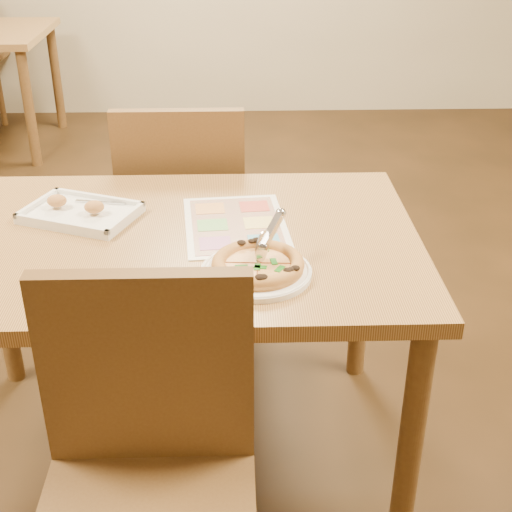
{
  "coord_description": "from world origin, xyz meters",
  "views": [
    {
      "loc": [
        0.18,
        -1.64,
        1.54
      ],
      "look_at": [
        0.22,
        -0.21,
        0.77
      ],
      "focal_mm": 50.0,
      "sensor_mm": 36.0,
      "label": 1
    }
  ],
  "objects_px": {
    "plate": "(256,272)",
    "pizza_cutter": "(269,235)",
    "chair_far": "(183,197)",
    "appetizer_tray": "(80,213)",
    "dining_table": "(168,265)",
    "menu": "(236,224)",
    "chair_near": "(146,447)",
    "pizza": "(258,264)"
  },
  "relations": [
    {
      "from": "plate",
      "to": "pizza_cutter",
      "type": "xyz_separation_m",
      "value": [
        0.03,
        0.05,
        0.07
      ]
    },
    {
      "from": "chair_far",
      "to": "pizza_cutter",
      "type": "distance_m",
      "value": 0.84
    },
    {
      "from": "appetizer_tray",
      "to": "dining_table",
      "type": "bearing_deg",
      "value": -26.7
    },
    {
      "from": "dining_table",
      "to": "appetizer_tray",
      "type": "height_order",
      "value": "appetizer_tray"
    },
    {
      "from": "menu",
      "to": "appetizer_tray",
      "type": "bearing_deg",
      "value": 171.41
    },
    {
      "from": "plate",
      "to": "menu",
      "type": "relative_size",
      "value": 0.7
    },
    {
      "from": "dining_table",
      "to": "menu",
      "type": "distance_m",
      "value": 0.21
    },
    {
      "from": "chair_far",
      "to": "plate",
      "type": "height_order",
      "value": "chair_far"
    },
    {
      "from": "chair_near",
      "to": "menu",
      "type": "relative_size",
      "value": 1.27
    },
    {
      "from": "appetizer_tray",
      "to": "plate",
      "type": "bearing_deg",
      "value": -35.35
    },
    {
      "from": "dining_table",
      "to": "plate",
      "type": "xyz_separation_m",
      "value": [
        0.22,
        -0.21,
        0.09
      ]
    },
    {
      "from": "chair_near",
      "to": "menu",
      "type": "distance_m",
      "value": 0.7
    },
    {
      "from": "dining_table",
      "to": "plate",
      "type": "relative_size",
      "value": 5.03
    },
    {
      "from": "chair_near",
      "to": "plate",
      "type": "height_order",
      "value": "chair_near"
    },
    {
      "from": "menu",
      "to": "pizza_cutter",
      "type": "bearing_deg",
      "value": -70.9
    },
    {
      "from": "dining_table",
      "to": "pizza",
      "type": "distance_m",
      "value": 0.33
    },
    {
      "from": "dining_table",
      "to": "appetizer_tray",
      "type": "xyz_separation_m",
      "value": [
        -0.24,
        0.12,
        0.1
      ]
    },
    {
      "from": "dining_table",
      "to": "menu",
      "type": "height_order",
      "value": "menu"
    },
    {
      "from": "dining_table",
      "to": "pizza_cutter",
      "type": "bearing_deg",
      "value": -32.66
    },
    {
      "from": "pizza",
      "to": "appetizer_tray",
      "type": "distance_m",
      "value": 0.57
    },
    {
      "from": "menu",
      "to": "pizza",
      "type": "bearing_deg",
      "value": -79.2
    },
    {
      "from": "dining_table",
      "to": "pizza_cutter",
      "type": "height_order",
      "value": "pizza_cutter"
    },
    {
      "from": "chair_far",
      "to": "pizza",
      "type": "height_order",
      "value": "chair_far"
    },
    {
      "from": "plate",
      "to": "chair_near",
      "type": "bearing_deg",
      "value": -119.7
    },
    {
      "from": "plate",
      "to": "pizza",
      "type": "height_order",
      "value": "pizza"
    },
    {
      "from": "pizza_cutter",
      "to": "appetizer_tray",
      "type": "relative_size",
      "value": 0.4
    },
    {
      "from": "plate",
      "to": "appetizer_tray",
      "type": "height_order",
      "value": "appetizer_tray"
    },
    {
      "from": "pizza",
      "to": "pizza_cutter",
      "type": "bearing_deg",
      "value": 56.36
    },
    {
      "from": "chair_far",
      "to": "pizza",
      "type": "distance_m",
      "value": 0.86
    },
    {
      "from": "plate",
      "to": "menu",
      "type": "bearing_deg",
      "value": 99.65
    },
    {
      "from": "pizza_cutter",
      "to": "menu",
      "type": "xyz_separation_m",
      "value": [
        -0.08,
        0.22,
        -0.08
      ]
    },
    {
      "from": "chair_far",
      "to": "menu",
      "type": "bearing_deg",
      "value": 108.2
    },
    {
      "from": "chair_near",
      "to": "menu",
      "type": "height_order",
      "value": "chair_near"
    },
    {
      "from": "chair_far",
      "to": "plate",
      "type": "distance_m",
      "value": 0.86
    },
    {
      "from": "dining_table",
      "to": "pizza_cutter",
      "type": "xyz_separation_m",
      "value": [
        0.26,
        -0.16,
        0.17
      ]
    },
    {
      "from": "appetizer_tray",
      "to": "pizza_cutter",
      "type": "bearing_deg",
      "value": -29.85
    },
    {
      "from": "pizza_cutter",
      "to": "dining_table",
      "type": "bearing_deg",
      "value": 83.58
    },
    {
      "from": "chair_near",
      "to": "chair_far",
      "type": "height_order",
      "value": "same"
    },
    {
      "from": "pizza_cutter",
      "to": "appetizer_tray",
      "type": "distance_m",
      "value": 0.58
    },
    {
      "from": "chair_far",
      "to": "dining_table",
      "type": "bearing_deg",
      "value": 90.0
    },
    {
      "from": "dining_table",
      "to": "appetizer_tray",
      "type": "relative_size",
      "value": 3.8
    },
    {
      "from": "chair_near",
      "to": "pizza",
      "type": "bearing_deg",
      "value": 60.09
    }
  ]
}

